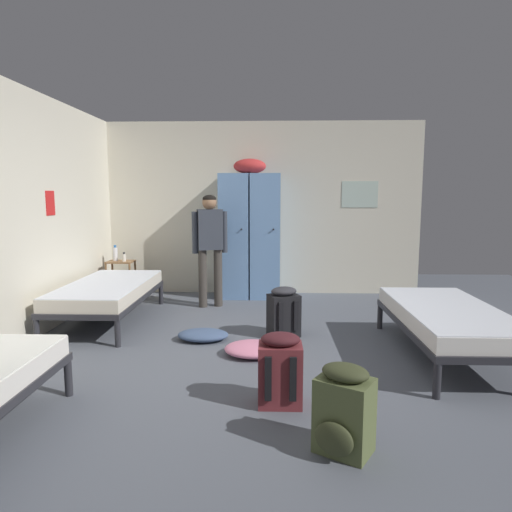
# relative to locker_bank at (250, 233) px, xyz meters

# --- Properties ---
(ground_plane) EXTENTS (9.53, 9.53, 0.00)m
(ground_plane) POSITION_rel_locker_bank_xyz_m (0.17, -2.70, -0.97)
(ground_plane) COLOR #565B66
(room_backdrop) EXTENTS (4.89, 6.02, 2.65)m
(room_backdrop) POSITION_rel_locker_bank_xyz_m (-1.15, -1.34, 0.36)
(room_backdrop) COLOR beige
(room_backdrop) RESTS_ON ground_plane
(locker_bank) EXTENTS (0.90, 0.55, 2.07)m
(locker_bank) POSITION_rel_locker_bank_xyz_m (0.00, 0.00, 0.00)
(locker_bank) COLOR #6B93C6
(locker_bank) RESTS_ON ground_plane
(shelf_unit) EXTENTS (0.38, 0.30, 0.57)m
(shelf_unit) POSITION_rel_locker_bank_xyz_m (-1.91, -0.21, -0.62)
(shelf_unit) COLOR brown
(shelf_unit) RESTS_ON ground_plane
(bed_right) EXTENTS (0.90, 1.90, 0.49)m
(bed_right) POSITION_rel_locker_bank_xyz_m (2.01, -2.55, -0.59)
(bed_right) COLOR #28282D
(bed_right) RESTS_ON ground_plane
(bed_left_rear) EXTENTS (0.90, 1.90, 0.49)m
(bed_left_rear) POSITION_rel_locker_bank_xyz_m (-1.66, -1.45, -0.59)
(bed_left_rear) COLOR #28282D
(bed_left_rear) RESTS_ON ground_plane
(person_traveler) EXTENTS (0.47, 0.28, 1.54)m
(person_traveler) POSITION_rel_locker_bank_xyz_m (-0.52, -0.64, -0.04)
(person_traveler) COLOR #3D3833
(person_traveler) RESTS_ON ground_plane
(water_bottle) EXTENTS (0.07, 0.07, 0.23)m
(water_bottle) POSITION_rel_locker_bank_xyz_m (-1.99, -0.19, -0.29)
(water_bottle) COLOR white
(water_bottle) RESTS_ON shelf_unit
(lotion_bottle) EXTENTS (0.05, 0.05, 0.14)m
(lotion_bottle) POSITION_rel_locker_bank_xyz_m (-1.84, -0.25, -0.34)
(lotion_bottle) COLOR white
(lotion_bottle) RESTS_ON shelf_unit
(backpack_black) EXTENTS (0.38, 0.40, 0.55)m
(backpack_black) POSITION_rel_locker_bank_xyz_m (0.46, -1.93, -0.71)
(backpack_black) COLOR black
(backpack_black) RESTS_ON ground_plane
(backpack_olive) EXTENTS (0.40, 0.41, 0.55)m
(backpack_olive) POSITION_rel_locker_bank_xyz_m (0.76, -4.22, -0.71)
(backpack_olive) COLOR #566038
(backpack_olive) RESTS_ON ground_plane
(backpack_maroon) EXTENTS (0.32, 0.34, 0.55)m
(backpack_maroon) POSITION_rel_locker_bank_xyz_m (0.39, -3.59, -0.71)
(backpack_maroon) COLOR maroon
(backpack_maroon) RESTS_ON ground_plane
(clothes_pile_denim) EXTENTS (0.54, 0.37, 0.12)m
(clothes_pile_denim) POSITION_rel_locker_bank_xyz_m (-0.40, -2.13, -0.91)
(clothes_pile_denim) COLOR #42567A
(clothes_pile_denim) RESTS_ON ground_plane
(clothes_pile_pink) EXTENTS (0.56, 0.47, 0.12)m
(clothes_pile_pink) POSITION_rel_locker_bank_xyz_m (0.15, -2.56, -0.91)
(clothes_pile_pink) COLOR pink
(clothes_pile_pink) RESTS_ON ground_plane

